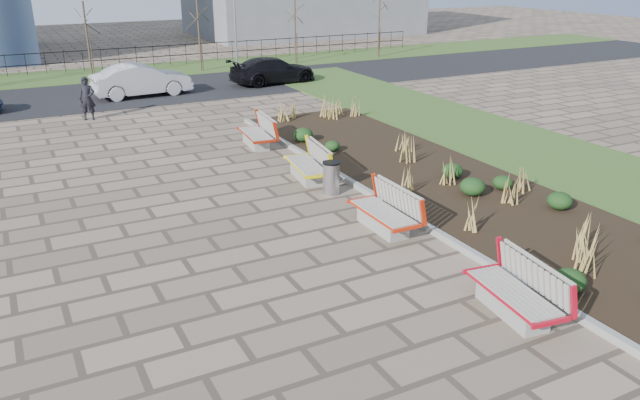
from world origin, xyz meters
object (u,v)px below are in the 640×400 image
litter_bin (331,178)px  car_silver (142,80)px  bench_a (514,290)px  bench_d (256,132)px  pedestrian (87,99)px  car_black (273,70)px  bench_c (306,163)px  lamp_east (235,16)px  bench_b (383,210)px

litter_bin → car_silver: bearing=96.0°
car_silver → bench_a: bearing=-179.2°
bench_d → pedestrian: (-4.51, 6.63, 0.36)m
bench_d → bench_a: bearing=-84.7°
pedestrian → car_black: pedestrian is taller
litter_bin → pedestrian: (-4.57, 11.96, 0.41)m
car_silver → car_black: car_silver is taller
bench_d → bench_c: bearing=-84.7°
bench_a → litter_bin: bearing=96.8°
bench_c → bench_d: (0.00, 3.93, 0.00)m
litter_bin → car_black: 16.57m
pedestrian → lamp_east: 13.07m
bench_b → bench_c: size_ratio=1.00×
bench_c → litter_bin: 1.41m
litter_bin → bench_c: bearing=92.5°
bench_c → lamp_east: size_ratio=0.35×
bench_b → pedestrian: size_ratio=1.23×
litter_bin → bench_d: bearing=90.7°
bench_a → bench_d: bearing=97.3°
bench_c → bench_d: same height
litter_bin → pedestrian: pedestrian is taller
bench_c → car_silver: bearing=104.2°
bench_b → car_silver: car_silver is taller
litter_bin → bench_b: bearing=-91.3°
pedestrian → car_silver: bearing=67.3°
car_black → lamp_east: (-0.17, 4.89, 2.36)m
bench_a → pedestrian: (-4.51, 18.94, 0.36)m
bench_b → lamp_east: (5.00, 23.34, 2.54)m
bench_b → car_black: bearing=75.0°
bench_c → bench_d: size_ratio=1.00×
lamp_east → bench_c: bearing=-104.6°
litter_bin → car_black: (5.11, 15.76, 0.24)m
bench_b → bench_d: size_ratio=1.00×
pedestrian → car_black: 10.39m
car_silver → lamp_east: bearing=-55.6°
car_silver → bench_c: bearing=-176.9°
bench_b → pedestrian: pedestrian is taller
pedestrian → bench_d: bearing=-39.6°
bench_a → pedestrian: 19.47m
car_black → bench_b: bearing=158.6°
pedestrian → lamp_east: lamp_east is taller
car_silver → car_black: bearing=-91.8°
bench_b → car_black: (5.17, 18.45, 0.18)m
bench_c → car_silver: car_silver is taller
bench_c → car_black: car_black is taller
car_black → lamp_east: lamp_east is taller
bench_d → car_silver: size_ratio=0.47×
bench_d → car_black: (5.17, 10.43, 0.18)m
lamp_east → bench_d: bearing=-108.1°
bench_a → car_silver: bearing=101.2°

